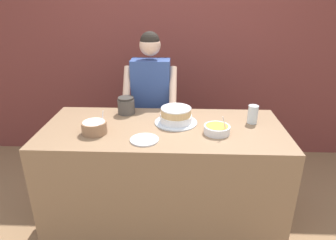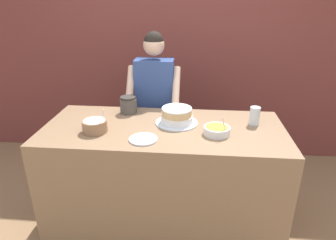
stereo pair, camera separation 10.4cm
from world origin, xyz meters
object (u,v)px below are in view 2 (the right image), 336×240
person_baker (155,99)px  cake (177,116)px  frosting_bowl_orange (217,130)px  drinking_glass (255,116)px  frosting_bowl_white (95,125)px  stoneware_jar (128,105)px  ceramic_plate (143,139)px

person_baker → cake: person_baker is taller
person_baker → frosting_bowl_orange: size_ratio=8.32×
person_baker → frosting_bowl_orange: person_baker is taller
drinking_glass → cake: bearing=-177.3°
cake → frosting_bowl_orange: size_ratio=1.75×
frosting_bowl_white → drinking_glass: (1.19, 0.24, 0.02)m
stoneware_jar → person_baker: bearing=61.9°
person_baker → drinking_glass: 0.98m
cake → ceramic_plate: 0.39m
ceramic_plate → stoneware_jar: 0.55m
stoneware_jar → cake: bearing=-23.9°
frosting_bowl_orange → frosting_bowl_white: frosting_bowl_white is taller
drinking_glass → frosting_bowl_white: bearing=-168.6°
cake → frosting_bowl_orange: frosting_bowl_orange is taller
cake → person_baker: bearing=115.1°
frosting_bowl_white → stoneware_jar: bearing=67.4°
person_baker → stoneware_jar: size_ratio=11.03×
frosting_bowl_orange → ceramic_plate: bearing=-164.7°
cake → drinking_glass: size_ratio=2.34×
person_baker → frosting_bowl_orange: 0.89m
drinking_glass → stoneware_jar: (-1.02, 0.16, -0.00)m
cake → frosting_bowl_white: 0.63m
frosting_bowl_white → ceramic_plate: (0.38, -0.11, -0.04)m
frosting_bowl_white → drinking_glass: size_ratio=1.28×
cake → drinking_glass: 0.60m
person_baker → frosting_bowl_orange: (0.55, -0.70, 0.01)m
frosting_bowl_orange → drinking_glass: frosting_bowl_orange is taller
person_baker → stoneware_jar: 0.38m
frosting_bowl_orange → stoneware_jar: bearing=153.3°
frosting_bowl_white → ceramic_plate: 0.39m
ceramic_plate → stoneware_jar: stoneware_jar is taller
cake → ceramic_plate: (-0.21, -0.32, -0.05)m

